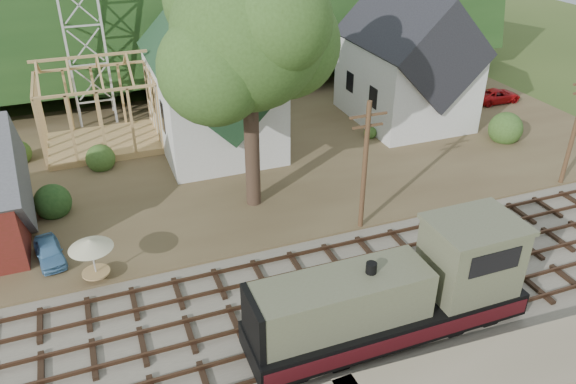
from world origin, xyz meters
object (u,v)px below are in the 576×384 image
object	(u,v)px
locomotive	(399,295)
car_red	(497,96)
car_blue	(49,252)
patio_set	(91,246)

from	to	relation	value
locomotive	car_red	world-z (taller)	locomotive
car_blue	car_red	world-z (taller)	car_red
locomotive	car_blue	distance (m)	18.31
locomotive	patio_set	world-z (taller)	locomotive
locomotive	patio_set	size ratio (longest dim) A/B	5.20
car_red	car_blue	bearing A→B (deg)	106.96
car_blue	patio_set	world-z (taller)	patio_set
locomotive	car_red	distance (m)	32.35
locomotive	car_blue	bearing A→B (deg)	142.69
locomotive	car_blue	xyz separation A→B (m)	(-14.52, 11.07, -1.36)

